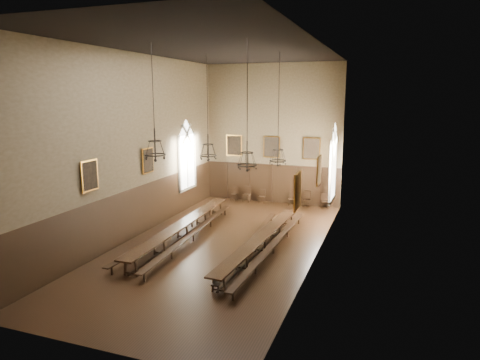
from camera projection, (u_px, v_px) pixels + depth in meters
The scene contains 32 objects.
floor at pixel (220, 246), 20.23m from camera, with size 9.00×18.00×0.02m, color black.
ceiling at pixel (218, 47), 18.49m from camera, with size 9.00×18.00×0.02m, color black.
wall_back at pixel (272, 134), 27.68m from camera, with size 9.00×0.02×9.00m, color #78654A.
wall_front at pixel (86, 192), 11.04m from camera, with size 9.00×0.02×9.00m, color #78654A.
wall_left at pixel (134, 147), 20.85m from camera, with size 0.02×18.00×9.00m, color #78654A.
wall_right at pixel (319, 156), 17.86m from camera, with size 0.02×18.00×9.00m, color #78654A.
wainscot_panelling at pixel (220, 220), 19.98m from camera, with size 9.00×18.00×2.50m, color black, non-canonical shape.
table_left at pixel (183, 231), 21.09m from camera, with size 1.07×10.51×0.82m.
table_right at pixel (260, 245), 19.22m from camera, with size 1.16×9.73×0.76m.
bench_left_outer at pixel (170, 234), 20.95m from camera, with size 0.59×9.82×0.44m.
bench_left_inner at pixel (193, 235), 20.74m from camera, with size 0.90×10.51×0.47m.
bench_right_inner at pixel (250, 244), 19.55m from camera, with size 0.87×9.75×0.44m.
bench_right_outer at pixel (273, 247), 19.13m from camera, with size 0.57×10.51×0.47m.
chair_1 at pixel (234, 197), 28.84m from camera, with size 0.41×0.41×0.92m.
chair_2 at pixel (247, 197), 28.55m from camera, with size 0.46×0.46×1.03m.
chair_3 at pixel (262, 199), 28.22m from camera, with size 0.43×0.43×0.90m.
chair_5 at pixel (292, 201), 27.59m from camera, with size 0.42×0.42×0.88m.
chair_6 at pixel (306, 202), 27.22m from camera, with size 0.49×0.49×1.00m.
chair_7 at pixel (325, 204), 26.79m from camera, with size 0.56×0.56×0.99m.
chandelier_back_left at pixel (208, 149), 22.33m from camera, with size 0.91×0.91×5.28m.
chandelier_back_right at pixel (278, 154), 21.01m from camera, with size 0.84×0.84×5.35m.
chandelier_front_left at pixel (155, 148), 17.42m from camera, with size 0.87×0.87×4.57m.
chandelier_front_right at pixel (247, 156), 16.24m from camera, with size 0.75×0.75×4.78m.
portrait_back_0 at pixel (234, 145), 28.57m from camera, with size 1.10×0.12×1.40m.
portrait_back_1 at pixel (272, 147), 27.71m from camera, with size 1.10×0.12×1.40m.
portrait_back_2 at pixel (312, 149), 26.85m from camera, with size 1.10×0.12×1.40m.
portrait_left_0 at pixel (148, 160), 21.89m from camera, with size 0.12×1.00×1.30m.
portrait_left_1 at pixel (90, 176), 17.73m from camera, with size 0.12×1.00×1.30m.
portrait_right_0 at pixel (319, 170), 18.98m from camera, with size 0.12×1.00×1.30m.
portrait_right_1 at pixel (298, 191), 14.83m from camera, with size 0.12×1.00×1.30m.
window_right at pixel (334, 163), 23.18m from camera, with size 0.20×2.20×4.60m, color white, non-canonical shape.
window_left at pixel (187, 155), 26.12m from camera, with size 0.20×2.20×4.60m, color white, non-canonical shape.
Camera 1 is at (7.38, -17.80, 6.94)m, focal length 32.00 mm.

